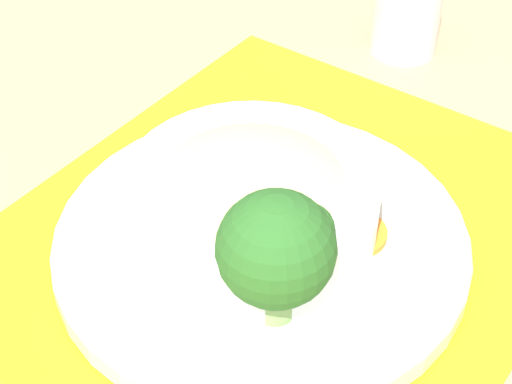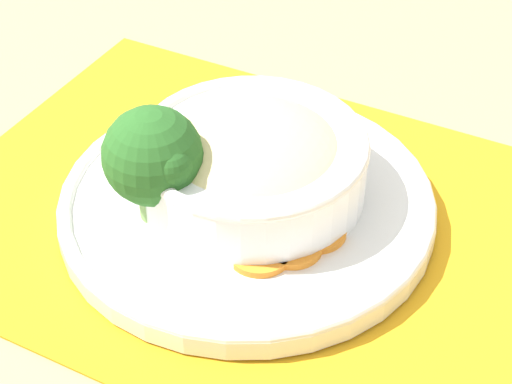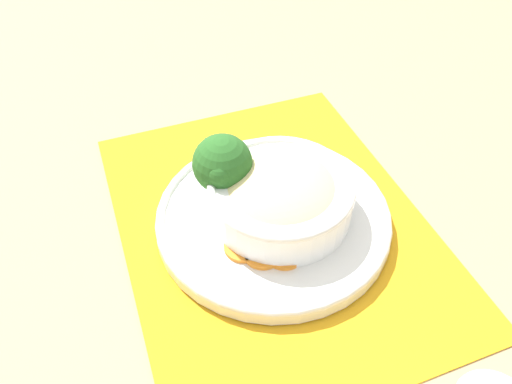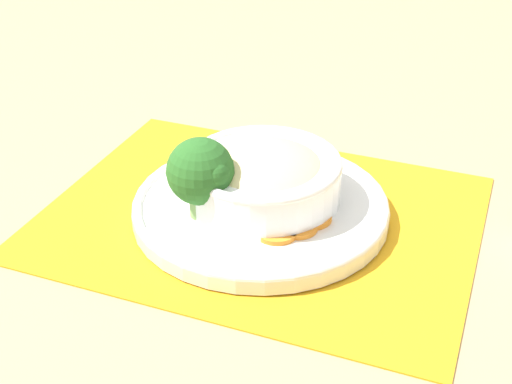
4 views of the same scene
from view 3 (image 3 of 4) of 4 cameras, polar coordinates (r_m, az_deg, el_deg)
The scene contains 8 objects.
ground_plane at distance 0.62m, azimuth 1.94°, elevation -3.71°, with size 4.00×4.00×0.00m, color tan.
placemat at distance 0.62m, azimuth 1.95°, elevation -3.59°, with size 0.48×0.37×0.00m.
plate at distance 0.61m, azimuth 1.98°, elevation -2.77°, with size 0.29×0.29×0.02m.
bowl at distance 0.59m, azimuth 3.00°, elevation -0.52°, with size 0.17×0.17×0.06m.
broccoli_floret at distance 0.59m, azimuth -3.86°, elevation 3.14°, with size 0.07×0.07×0.09m.
carrot_slice_near at distance 0.57m, azimuth -1.43°, elevation -6.23°, with size 0.05×0.05×0.01m.
carrot_slice_middle at distance 0.57m, azimuth 0.80°, elevation -6.96°, with size 0.05×0.05×0.01m.
carrot_slice_far at distance 0.57m, azimuth 3.23°, elevation -6.99°, with size 0.05×0.05×0.01m.
Camera 3 is at (-0.38, 0.16, 0.47)m, focal length 35.00 mm.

